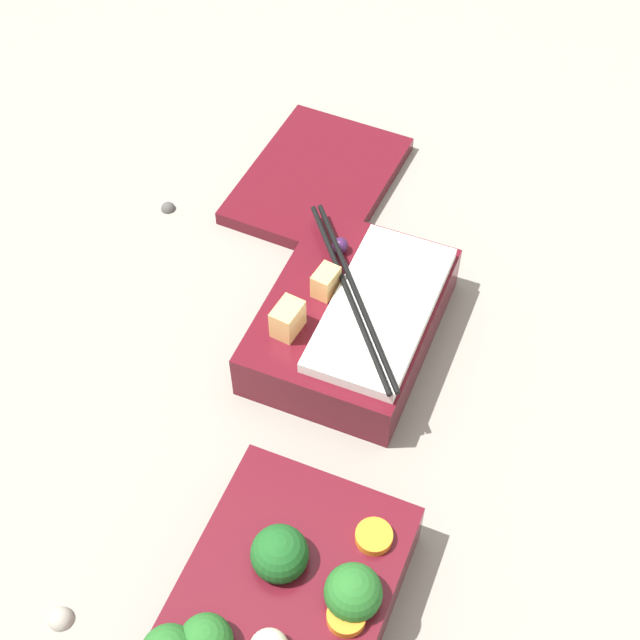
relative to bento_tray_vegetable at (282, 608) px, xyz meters
name	(u,v)px	position (x,y,z in m)	size (l,w,h in m)	color
ground_plane	(322,465)	(0.14, 0.02, -0.03)	(3.00, 3.00, 0.00)	gray
bento_tray_vegetable	(282,608)	(0.00, 0.00, 0.00)	(0.20, 0.15, 0.08)	#510F19
bento_tray_rice	(353,318)	(0.28, 0.05, 0.00)	(0.20, 0.15, 0.08)	#510F19
bento_lid	(318,180)	(0.46, 0.16, -0.03)	(0.20, 0.15, 0.02)	#510F19
pebble_0	(60,617)	(-0.06, 0.16, -0.03)	(0.02, 0.02, 0.02)	gray
pebble_1	(168,206)	(0.37, 0.30, -0.03)	(0.02, 0.02, 0.02)	#474442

